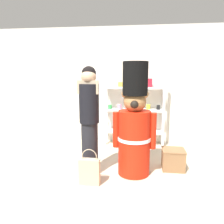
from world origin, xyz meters
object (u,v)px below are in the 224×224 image
(display_crate, at_px, (173,159))
(merchandise_shelf, at_px, (134,108))
(teddy_bear_guard, at_px, (134,126))
(shopping_bag, at_px, (90,171))
(person_shopper, at_px, (89,118))

(display_crate, bearing_deg, merchandise_shelf, 119.03)
(merchandise_shelf, relative_size, teddy_bear_guard, 0.93)
(teddy_bear_guard, xyz_separation_m, shopping_bag, (-0.62, -0.44, -0.58))
(person_shopper, bearing_deg, display_crate, 15.30)
(person_shopper, xyz_separation_m, display_crate, (1.33, 0.36, -0.74))
(person_shopper, distance_m, shopping_bag, 0.79)
(person_shopper, distance_m, display_crate, 1.56)
(teddy_bear_guard, height_order, shopping_bag, teddy_bear_guard)
(merchandise_shelf, height_order, person_shopper, person_shopper)
(teddy_bear_guard, distance_m, person_shopper, 0.71)
(teddy_bear_guard, xyz_separation_m, display_crate, (0.64, 0.25, -0.60))
(teddy_bear_guard, distance_m, display_crate, 0.92)
(display_crate, bearing_deg, shopping_bag, -151.38)
(merchandise_shelf, distance_m, display_crate, 1.58)
(merchandise_shelf, relative_size, person_shopper, 0.97)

